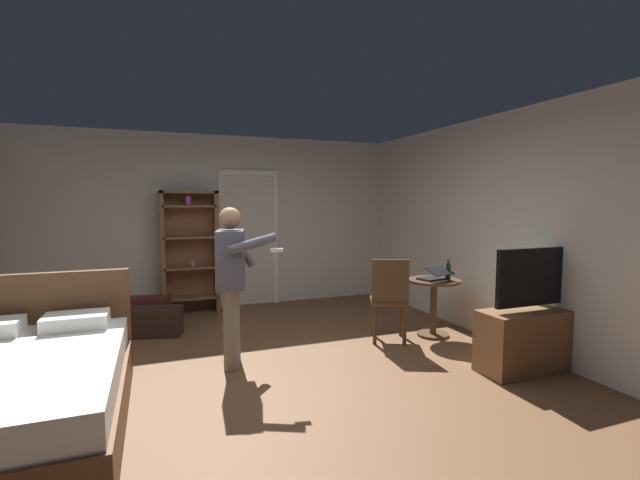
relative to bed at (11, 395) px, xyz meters
name	(u,v)px	position (x,y,z in m)	size (l,w,h in m)	color
ground_plane	(266,379)	(1.90, 0.35, -0.30)	(6.55, 6.55, 0.00)	brown
wall_back	(218,222)	(1.90, 3.39, 1.02)	(5.84, 0.12, 2.66)	beige
wall_right	(510,229)	(4.76, 0.35, 1.02)	(0.12, 6.19, 2.66)	beige
doorway_frame	(249,228)	(2.37, 3.31, 0.92)	(0.93, 0.08, 2.13)	white
bed	(11,395)	(0.00, 0.00, 0.00)	(1.46, 2.07, 1.02)	brown
bookshelf	(190,247)	(1.45, 3.16, 0.67)	(0.82, 0.32, 1.80)	brown
tv_flatscreen	(533,333)	(4.40, -0.35, 0.06)	(1.12, 0.40, 1.20)	brown
side_table	(434,298)	(4.13, 0.89, 0.17)	(0.64, 0.64, 0.70)	#4C331E
laptop	(435,276)	(4.11, 0.85, 0.45)	(0.38, 0.39, 0.17)	black
bottle_on_table	(448,271)	(4.27, 0.81, 0.50)	(0.06, 0.06, 0.24)	black
wooden_chair	(389,296)	(3.50, 0.87, 0.24)	(0.56, 0.56, 0.99)	#4C331E
person_blue_shirt	(232,275)	(1.68, 0.80, 0.62)	(0.61, 0.70, 1.59)	gray
suitcase_dark	(155,321)	(0.93, 2.12, -0.13)	(0.64, 0.31, 0.35)	black
suitcase_small	(146,312)	(0.83, 2.56, -0.11)	(0.58, 0.32, 0.39)	#4C1919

